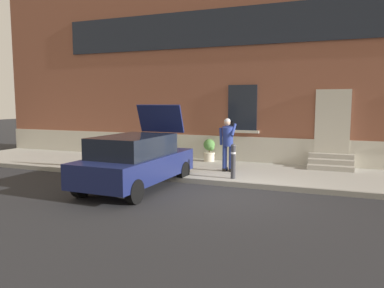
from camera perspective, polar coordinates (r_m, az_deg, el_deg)
ground_plane at (r=9.93m, az=5.22°, el=-7.69°), size 80.00×80.00×0.00m
sidewalk at (r=12.56m, az=8.79°, el=-4.37°), size 24.00×3.60×0.15m
curb_edge at (r=10.79m, az=6.62°, el=-6.14°), size 24.00×0.12×0.15m
building_facade at (r=14.83m, az=11.20°, el=11.41°), size 24.00×1.52×7.50m
entrance_stoop at (r=13.64m, az=20.43°, el=-2.73°), size 1.48×0.96×0.48m
hatchback_car_navy at (r=10.51m, az=-8.56°, el=-2.49°), size 1.89×4.11×2.34m
bollard_near_person at (r=11.11m, az=6.32°, el=-2.42°), size 0.15×0.15×1.04m
bollard_far_left at (r=12.94m, az=-12.81°, el=-1.27°), size 0.15×0.15×1.04m
person_on_phone at (r=12.13m, az=5.49°, el=0.42°), size 0.51×0.49×1.75m
planter_charcoal at (r=15.00m, az=-4.59°, el=-0.50°), size 0.44×0.44×0.86m
planter_cream at (r=14.26m, az=2.67°, el=-0.84°), size 0.44×0.44×0.86m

